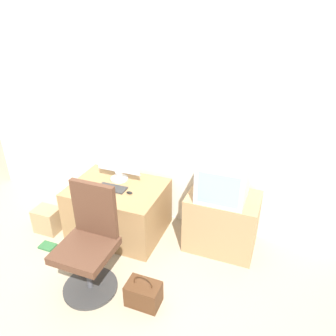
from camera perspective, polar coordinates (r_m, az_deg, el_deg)
name	(u,v)px	position (r m, az deg, el deg)	size (l,w,h in m)	color
ground_plane	(92,290)	(3.26, -13.07, -19.97)	(12.00, 12.00, 0.00)	tan
wall_back	(147,110)	(3.53, -3.61, 10.03)	(4.40, 0.05, 2.60)	silver
desk	(118,209)	(3.68, -8.63, -7.06)	(0.99, 0.74, 0.58)	#937047
side_stand	(222,222)	(3.47, 9.32, -9.19)	(0.71, 0.49, 0.62)	#A37F56
main_monitor	(118,161)	(3.55, -8.69, 1.27)	(0.51, 0.19, 0.45)	#B2B2B7
keyboard	(112,188)	(3.50, -9.71, -3.46)	(0.31, 0.14, 0.01)	#2D2D2D
mouse	(129,193)	(3.38, -6.73, -4.30)	(0.07, 0.03, 0.03)	black
crt_tv	(223,180)	(3.17, 9.59, -2.00)	(0.47, 0.43, 0.40)	#B7B7BC
office_chair	(89,246)	(3.00, -13.55, -13.10)	(0.49, 0.49, 1.01)	#333333
cardboard_box_lower	(48,220)	(3.97, -20.22, -8.46)	(0.27, 0.22, 0.28)	#A3845B
handbag	(144,294)	(3.01, -4.29, -20.98)	(0.29, 0.19, 0.32)	#4C2D19
book	(48,246)	(3.81, -20.24, -12.65)	(0.16, 0.12, 0.02)	#2D6638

